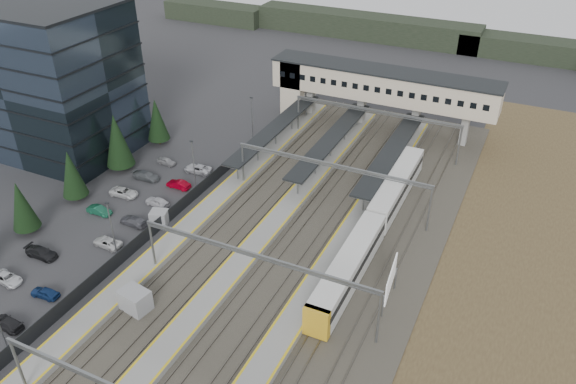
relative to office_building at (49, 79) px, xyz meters
The scene contains 15 objects.
ground 39.86m from the office_building, 18.43° to the right, with size 220.00×220.00×0.00m, color #2B2B2D.
office_building is the anchor object (origin of this frame).
conifer_row 22.40m from the office_building, 48.57° to the right, with size 4.42×49.82×9.50m.
car_park 31.20m from the office_building, 38.49° to the right, with size 10.55×44.80×1.27m.
lampposts 31.00m from the office_building, 21.00° to the right, with size 0.50×53.25×8.07m.
fence 32.32m from the office_building, 13.35° to the right, with size 0.08×90.00×2.00m.
relay_cabin_near 46.32m from the office_building, 36.28° to the right, with size 3.58×2.88×2.69m.
relay_cabin_far 32.93m from the office_building, 22.48° to the right, with size 2.72×2.48×2.07m.
rail_corridor 47.39m from the office_building, ahead, with size 34.00×90.00×0.92m.
canopies 46.29m from the office_building, 19.23° to the left, with size 23.10×30.00×3.28m.
footbridge 53.18m from the office_building, 34.47° to the left, with size 40.40×6.40×11.20m.
gantries 49.23m from the office_building, 10.62° to the right, with size 28.40×62.28×7.17m.
train 56.96m from the office_building, ahead, with size 2.88×40.08×3.63m.
billboard 63.50m from the office_building, 12.53° to the right, with size 0.73×5.99×5.10m.
treeline_far 100.53m from the office_building, 53.31° to the left, with size 170.00×19.00×7.00m.
Camera 1 is at (35.37, -49.23, 44.28)m, focal length 35.00 mm.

